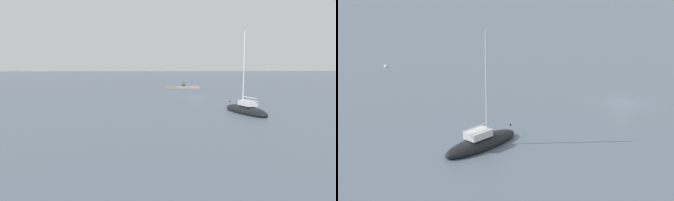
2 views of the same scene
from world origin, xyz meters
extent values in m
plane|color=slate|center=(0.00, 0.00, 0.00)|extent=(500.00, 500.00, 0.00)
ellipsoid|color=black|center=(-3.43, 21.39, 0.31)|extent=(4.77, 9.04, 1.49)
cube|color=silver|center=(-3.55, 21.81, 1.40)|extent=(2.10, 2.75, 0.68)
cylinder|color=silver|center=(-3.24, 20.72, 5.95)|extent=(0.15, 0.15, 9.78)
cylinder|color=silver|center=(-3.66, 22.18, 2.17)|extent=(0.94, 2.96, 0.11)
sphere|color=black|center=(-2.34, 17.54, 1.12)|extent=(0.20, 0.20, 0.20)
sphere|color=white|center=(33.83, 18.99, 0.11)|extent=(0.61, 0.61, 0.61)
camera|label=1|loc=(9.68, 59.77, 6.39)|focal=31.82mm
camera|label=2|loc=(-40.21, 40.75, 17.23)|focal=50.85mm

